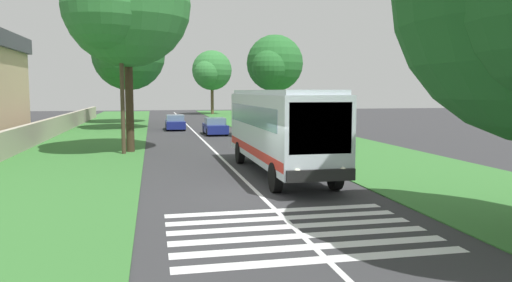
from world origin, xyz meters
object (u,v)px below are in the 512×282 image
(trailing_car_1, at_px, (175,123))
(roadside_tree_left_2, at_px, (127,56))
(trailing_car_0, at_px, (215,127))
(roadside_tree_right_2, at_px, (273,65))
(roadside_tree_left_1, at_px, (128,51))
(utility_pole, at_px, (122,82))
(roadside_tree_left_0, at_px, (124,7))
(roadside_tree_right_1, at_px, (211,71))
(coach_bus, at_px, (279,126))

(trailing_car_1, height_order, roadside_tree_left_2, roadside_tree_left_2)
(trailing_car_0, height_order, roadside_tree_right_2, roadside_tree_right_2)
(trailing_car_0, xyz_separation_m, roadside_tree_left_1, (17.12, 7.76, 7.58))
(trailing_car_0, xyz_separation_m, roadside_tree_left_2, (8.00, 7.45, 6.38))
(utility_pole, bearing_deg, roadside_tree_left_2, 1.67)
(roadside_tree_left_0, distance_m, roadside_tree_right_1, 48.59)
(trailing_car_1, bearing_deg, roadside_tree_right_2, -141.82)
(trailing_car_1, bearing_deg, roadside_tree_left_2, 63.84)
(roadside_tree_left_1, height_order, utility_pole, roadside_tree_left_1)
(trailing_car_0, relative_size, roadside_tree_left_1, 0.36)
(trailing_car_0, bearing_deg, roadside_tree_left_1, 24.38)
(roadside_tree_left_0, bearing_deg, roadside_tree_right_2, -55.86)
(coach_bus, height_order, roadside_tree_left_1, roadside_tree_left_1)
(roadside_tree_left_0, bearing_deg, utility_pole, 171.54)
(roadside_tree_left_0, height_order, utility_pole, roadside_tree_left_0)
(roadside_tree_right_2, height_order, utility_pole, utility_pole)
(coach_bus, xyz_separation_m, roadside_tree_left_0, (9.54, 6.99, 6.46))
(coach_bus, relative_size, trailing_car_0, 2.60)
(trailing_car_0, xyz_separation_m, roadside_tree_right_2, (-3.43, -4.22, 5.06))
(coach_bus, xyz_separation_m, roadside_tree_left_2, (28.37, 7.75, 4.90))
(utility_pole, bearing_deg, roadside_tree_left_1, 1.75)
(trailing_car_0, distance_m, roadside_tree_right_1, 37.26)
(roadside_tree_right_1, height_order, roadside_tree_right_2, roadside_tree_right_1)
(trailing_car_0, relative_size, roadside_tree_right_1, 0.43)
(trailing_car_1, distance_m, roadside_tree_right_2, 12.86)
(roadside_tree_left_2, xyz_separation_m, roadside_tree_right_1, (28.54, -11.44, -0.27))
(roadside_tree_left_0, height_order, roadside_tree_right_1, roadside_tree_left_0)
(coach_bus, distance_m, roadside_tree_left_1, 38.82)
(trailing_car_1, relative_size, roadside_tree_left_2, 0.40)
(roadside_tree_left_1, xyz_separation_m, roadside_tree_right_2, (-20.55, -11.97, -2.52))
(roadside_tree_left_0, height_order, roadside_tree_left_2, roadside_tree_left_0)
(roadside_tree_left_0, relative_size, roadside_tree_left_1, 1.04)
(roadside_tree_left_2, height_order, roadside_tree_right_2, roadside_tree_left_2)
(roadside_tree_right_2, bearing_deg, trailing_car_0, 50.86)
(coach_bus, bearing_deg, roadside_tree_left_2, 15.27)
(coach_bus, height_order, roadside_tree_right_2, roadside_tree_right_2)
(roadside_tree_left_0, xyz_separation_m, utility_pole, (-1.16, 0.17, -4.39))
(roadside_tree_right_1, bearing_deg, coach_bus, 176.29)
(roadside_tree_left_2, bearing_deg, trailing_car_0, -137.04)
(roadside_tree_left_1, relative_size, utility_pole, 1.49)
(roadside_tree_left_1, xyz_separation_m, roadside_tree_right_1, (19.42, -11.74, -1.47))
(trailing_car_1, distance_m, roadside_tree_left_0, 18.83)
(roadside_tree_left_2, bearing_deg, roadside_tree_right_1, -21.84)
(coach_bus, distance_m, trailing_car_1, 26.48)
(roadside_tree_right_2, relative_size, utility_pole, 1.00)
(coach_bus, bearing_deg, roadside_tree_right_1, -3.71)
(coach_bus, relative_size, trailing_car_1, 2.60)
(trailing_car_1, height_order, utility_pole, utility_pole)
(roadside_tree_left_2, relative_size, roadside_tree_right_1, 1.06)
(roadside_tree_right_1, bearing_deg, roadside_tree_left_1, 148.84)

